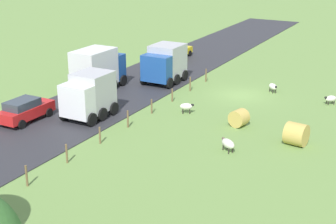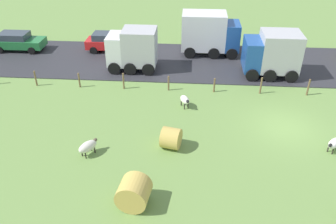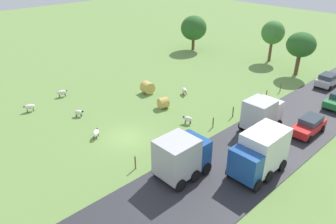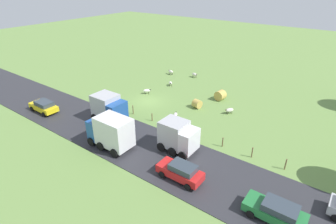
# 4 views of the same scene
# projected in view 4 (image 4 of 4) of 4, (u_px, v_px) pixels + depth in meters

# --- Properties ---
(ground_plane) EXTENTS (160.00, 160.00, 0.00)m
(ground_plane) POSITION_uv_depth(u_px,v_px,m) (149.00, 101.00, 39.71)
(ground_plane) COLOR #6B8E47
(road_strip) EXTENTS (8.00, 80.00, 0.06)m
(road_strip) POSITION_uv_depth(u_px,v_px,m) (99.00, 127.00, 32.93)
(road_strip) COLOR #2D2D33
(road_strip) RESTS_ON ground_plane
(sheep_0) EXTENTS (1.25, 1.10, 0.80)m
(sheep_0) POSITION_uv_depth(u_px,v_px,m) (229.00, 110.00, 35.97)
(sheep_0) COLOR silver
(sheep_0) RESTS_ON ground_plane
(sheep_1) EXTENTS (1.00, 0.98, 0.73)m
(sheep_1) POSITION_uv_depth(u_px,v_px,m) (170.00, 83.00, 45.16)
(sheep_1) COLOR silver
(sheep_1) RESTS_ON ground_plane
(sheep_2) EXTENTS (0.84, 1.33, 0.83)m
(sheep_2) POSITION_uv_depth(u_px,v_px,m) (195.00, 75.00, 48.82)
(sheep_2) COLOR silver
(sheep_2) RESTS_ON ground_plane
(sheep_3) EXTENTS (0.81, 1.27, 0.84)m
(sheep_3) POSITION_uv_depth(u_px,v_px,m) (171.00, 72.00, 50.27)
(sheep_3) COLOR silver
(sheep_3) RESTS_ON ground_plane
(sheep_4) EXTENTS (1.09, 0.84, 0.80)m
(sheep_4) POSITION_uv_depth(u_px,v_px,m) (175.00, 115.00, 34.77)
(sheep_4) COLOR silver
(sheep_4) RESTS_ON ground_plane
(sheep_5) EXTENTS (1.11, 1.13, 0.76)m
(sheep_5) POSITION_uv_depth(u_px,v_px,m) (147.00, 91.00, 42.10)
(sheep_5) COLOR white
(sheep_5) RESTS_ON ground_plane
(hay_bale_0) EXTENTS (1.40, 1.25, 1.20)m
(hay_bale_0) POSITION_uv_depth(u_px,v_px,m) (197.00, 104.00, 37.57)
(hay_bale_0) COLOR tan
(hay_bale_0) RESTS_ON ground_plane
(hay_bale_1) EXTENTS (1.44, 1.60, 1.45)m
(hay_bale_1) POSITION_uv_depth(u_px,v_px,m) (220.00, 95.00, 39.93)
(hay_bale_1) COLOR tan
(hay_bale_1) RESTS_ON ground_plane
(fence_post_0) EXTENTS (0.12, 0.12, 1.22)m
(fence_post_0) POSITION_uv_depth(u_px,v_px,m) (116.00, 104.00, 37.61)
(fence_post_0) COLOR brown
(fence_post_0) RESTS_ON ground_plane
(fence_post_1) EXTENTS (0.12, 0.12, 1.25)m
(fence_post_1) POSITION_uv_depth(u_px,v_px,m) (133.00, 110.00, 35.88)
(fence_post_1) COLOR brown
(fence_post_1) RESTS_ON ground_plane
(fence_post_2) EXTENTS (0.12, 0.12, 1.06)m
(fence_post_2) POSITION_uv_depth(u_px,v_px,m) (152.00, 117.00, 34.20)
(fence_post_2) COLOR brown
(fence_post_2) RESTS_ON ground_plane
(fence_post_3) EXTENTS (0.12, 0.12, 1.12)m
(fence_post_3) POSITION_uv_depth(u_px,v_px,m) (173.00, 124.00, 32.46)
(fence_post_3) COLOR brown
(fence_post_3) RESTS_ON ground_plane
(fence_post_4) EXTENTS (0.12, 0.12, 1.23)m
(fence_post_4) POSITION_uv_depth(u_px,v_px,m) (196.00, 132.00, 30.71)
(fence_post_4) COLOR brown
(fence_post_4) RESTS_ON ground_plane
(fence_post_5) EXTENTS (0.12, 0.12, 1.13)m
(fence_post_5) POSITION_uv_depth(u_px,v_px,m) (223.00, 142.00, 29.01)
(fence_post_5) COLOR brown
(fence_post_5) RESTS_ON ground_plane
(fence_post_6) EXTENTS (0.12, 0.12, 1.18)m
(fence_post_6) POSITION_uv_depth(u_px,v_px,m) (252.00, 152.00, 27.27)
(fence_post_6) COLOR brown
(fence_post_6) RESTS_ON ground_plane
(fence_post_7) EXTENTS (0.12, 0.12, 1.19)m
(fence_post_7) POSITION_uv_depth(u_px,v_px,m) (286.00, 164.00, 25.54)
(fence_post_7) COLOR brown
(fence_post_7) RESTS_ON ground_plane
(truck_0) EXTENTS (2.73, 4.93, 3.58)m
(truck_0) POSITION_uv_depth(u_px,v_px,m) (111.00, 131.00, 28.33)
(truck_0) COLOR #1E4C99
(truck_0) RESTS_ON road_strip
(truck_1) EXTENTS (2.67, 3.80, 3.26)m
(truck_1) POSITION_uv_depth(u_px,v_px,m) (178.00, 136.00, 27.83)
(truck_1) COLOR white
(truck_1) RESTS_ON road_strip
(truck_2) EXTENTS (2.88, 4.08, 3.36)m
(truck_2) POSITION_uv_depth(u_px,v_px,m) (109.00, 108.00, 33.70)
(truck_2) COLOR #1E4C99
(truck_2) RESTS_ON road_strip
(car_0) EXTENTS (2.09, 4.50, 1.59)m
(car_0) POSITION_uv_depth(u_px,v_px,m) (276.00, 211.00, 20.10)
(car_0) COLOR #237238
(car_0) RESTS_ON road_strip
(car_1) EXTENTS (2.04, 4.37, 1.54)m
(car_1) POSITION_uv_depth(u_px,v_px,m) (44.00, 106.00, 36.31)
(car_1) COLOR yellow
(car_1) RESTS_ON road_strip
(car_4) EXTENTS (1.94, 4.26, 1.63)m
(car_4) POSITION_uv_depth(u_px,v_px,m) (181.00, 171.00, 24.18)
(car_4) COLOR red
(car_4) RESTS_ON road_strip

